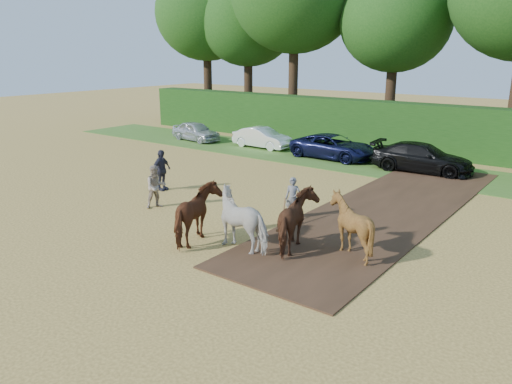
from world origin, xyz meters
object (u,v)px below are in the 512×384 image
Objects in this scene: spectator_far at (161,170)px; plough_team at (273,220)px; parked_cars at (420,159)px; spectator_near at (156,187)px.

spectator_far is 8.24m from plough_team.
plough_team is 0.18× the size of parked_cars.
parked_cars is at bearing -2.89° from spectator_near.
spectator_far is at bearing 161.82° from plough_team.
spectator_far is 0.29× the size of plough_team.
spectator_near is 0.94× the size of spectator_far.
spectator_far is (-1.74, 1.90, 0.06)m from spectator_near.
spectator_near is 0.05× the size of parked_cars.
spectator_far reaches higher than parked_cars.
parked_cars is at bearing -40.26° from spectator_far.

